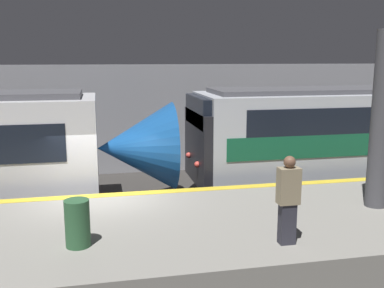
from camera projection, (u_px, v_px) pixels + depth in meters
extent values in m
plane|color=#33302D|center=(102.00, 237.00, 11.23)|extent=(120.00, 120.00, 0.00)
cube|color=gray|center=(102.00, 254.00, 8.95)|extent=(40.00, 4.52, 1.13)
cube|color=gold|center=(100.00, 195.00, 10.87)|extent=(40.00, 0.30, 0.01)
cube|color=#939399|center=(98.00, 120.00, 16.96)|extent=(50.00, 0.15, 4.16)
cylinder|color=#47474C|center=(382.00, 121.00, 9.76)|extent=(0.46, 0.46, 3.89)
cone|color=#195199|center=(136.00, 147.00, 13.13)|extent=(2.20, 2.59, 2.59)
sphere|color=#F2EFCC|center=(168.00, 159.00, 13.40)|extent=(0.20, 0.20, 0.20)
cube|color=black|center=(198.00, 147.00, 13.53)|extent=(0.25, 2.76, 2.18)
cube|color=black|center=(198.00, 111.00, 13.32)|extent=(0.25, 2.48, 0.87)
sphere|color=#EA4C42|center=(197.00, 164.00, 12.96)|extent=(0.18, 0.18, 0.18)
sphere|color=#EA4C42|center=(189.00, 155.00, 14.18)|extent=(0.18, 0.18, 0.18)
cube|color=#2D2D38|center=(287.00, 224.00, 8.02)|extent=(0.28, 0.20, 0.75)
cube|color=gray|center=(289.00, 186.00, 7.89)|extent=(0.38, 0.24, 0.65)
sphere|color=brown|center=(290.00, 162.00, 7.81)|extent=(0.21, 0.21, 0.21)
cylinder|color=#2D5B38|center=(77.00, 223.00, 7.90)|extent=(0.44, 0.44, 0.85)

